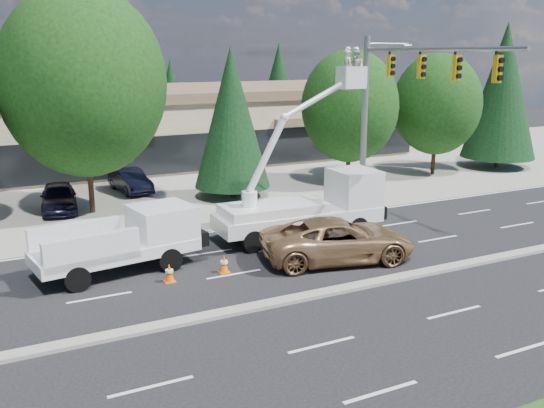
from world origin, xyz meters
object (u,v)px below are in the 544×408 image
utility_pickup (128,246)px  bucket_truck (314,197)px  minivan (338,240)px  signal_mast (392,98)px

utility_pickup → bucket_truck: size_ratio=0.76×
utility_pickup → minivan: bearing=-27.2°
signal_mast → minivan: signal_mast is taller
utility_pickup → minivan: utility_pickup is taller
minivan → signal_mast: bearing=-39.8°
signal_mast → minivan: (-5.62, -4.24, -5.20)m
bucket_truck → utility_pickup: bearing=-173.3°
signal_mast → minivan: 8.76m
signal_mast → bucket_truck: size_ratio=1.21×
signal_mast → minivan: size_ratio=1.64×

